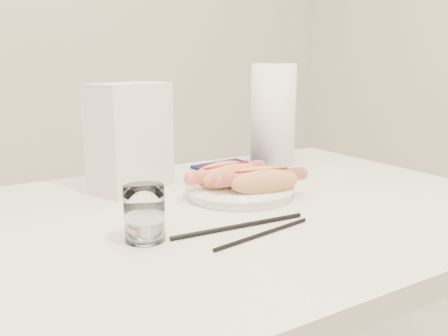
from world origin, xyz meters
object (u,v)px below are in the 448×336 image
table (216,239)px  plate (239,192)px  napkin_box (130,137)px  hotdog_left (227,175)px  water_glass (144,213)px  hotdog_right (262,181)px  paper_towel_roll (273,115)px

table → plate: plate is taller
napkin_box → table: bearing=-93.4°
table → hotdog_left: (0.07, 0.07, 0.10)m
water_glass → plate: bearing=26.1°
plate → hotdog_left: 0.04m
hotdog_right → plate: bearing=123.8°
water_glass → table: bearing=23.8°
water_glass → napkin_box: bearing=72.3°
hotdog_right → water_glass: (-0.28, -0.08, 0.00)m
table → paper_towel_roll: paper_towel_roll is taller
napkin_box → paper_towel_roll: size_ratio=0.86×
hotdog_left → water_glass: 0.29m
plate → hotdog_right: 0.06m
water_glass → paper_towel_roll: 0.63m
plate → napkin_box: bearing=134.2°
plate → paper_towel_roll: (0.26, 0.22, 0.13)m
hotdog_left → napkin_box: bearing=127.8°
table → hotdog_right: bearing=0.9°
hotdog_left → paper_towel_roll: 0.35m
table → hotdog_left: bearing=46.3°
table → plate: 0.12m
napkin_box → hotdog_left: bearing=-67.9°
hotdog_left → paper_towel_roll: bearing=28.9°
paper_towel_roll → plate: bearing=-139.0°
plate → water_glass: size_ratio=2.47×
hotdog_left → paper_towel_roll: (0.27, 0.20, 0.09)m
hotdog_right → napkin_box: bearing=142.1°
hotdog_left → napkin_box: (-0.15, 0.15, 0.07)m
hotdog_right → water_glass: bearing=-152.5°
plate → hotdog_left: size_ratio=1.17×
water_glass → napkin_box: (0.10, 0.30, 0.07)m
table → hotdog_right: (0.11, 0.00, 0.10)m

